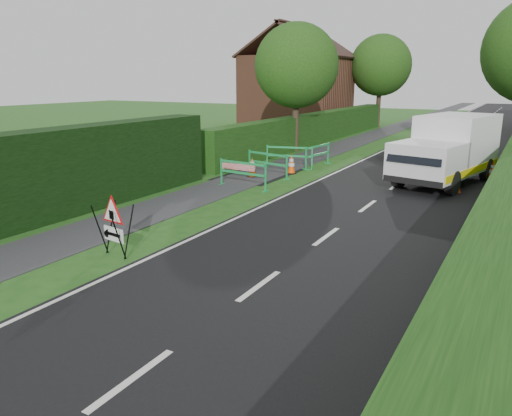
% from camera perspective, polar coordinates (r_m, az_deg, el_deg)
% --- Properties ---
extents(ground, '(120.00, 120.00, 0.00)m').
position_cam_1_polar(ground, '(10.31, -14.81, -7.91)').
color(ground, '#1F4F16').
rests_on(ground, ground).
extents(road_surface, '(6.00, 90.00, 0.02)m').
position_cam_1_polar(road_surface, '(42.16, 23.44, 8.20)').
color(road_surface, black).
rests_on(road_surface, ground).
extents(footpath, '(2.00, 90.00, 0.02)m').
position_cam_1_polar(footpath, '(43.06, 16.10, 8.94)').
color(footpath, '#2D2D30').
rests_on(footpath, ground).
extents(hedge_west_far, '(1.00, 24.00, 1.80)m').
position_cam_1_polar(hedge_west_far, '(31.31, 6.89, 7.45)').
color(hedge_west_far, '#14380F').
rests_on(hedge_west_far, ground).
extents(house_west, '(7.50, 7.40, 7.88)m').
position_cam_1_polar(house_west, '(40.41, 4.73, 13.23)').
color(house_west, brown).
rests_on(house_west, ground).
extents(tree_nw, '(4.40, 4.40, 6.70)m').
position_cam_1_polar(tree_nw, '(27.25, 4.65, 15.89)').
color(tree_nw, '#2D2116').
rests_on(tree_nw, ground).
extents(tree_fw, '(4.80, 4.80, 7.24)m').
position_cam_1_polar(tree_fw, '(42.33, 14.06, 15.53)').
color(tree_fw, '#2D2116').
rests_on(tree_fw, ground).
extents(triangle_sign, '(0.92, 0.92, 1.18)m').
position_cam_1_polar(triangle_sign, '(11.38, -16.16, -1.48)').
color(triangle_sign, black).
rests_on(triangle_sign, ground).
extents(works_van, '(3.28, 5.84, 2.52)m').
position_cam_1_polar(works_van, '(20.06, 21.14, 6.41)').
color(works_van, silver).
rests_on(works_van, ground).
extents(traffic_cone_0, '(0.38, 0.38, 0.79)m').
position_cam_1_polar(traffic_cone_0, '(18.51, 21.94, 2.75)').
color(traffic_cone_0, black).
rests_on(traffic_cone_0, ground).
extents(traffic_cone_1, '(0.38, 0.38, 0.79)m').
position_cam_1_polar(traffic_cone_1, '(21.30, 25.40, 3.84)').
color(traffic_cone_1, black).
rests_on(traffic_cone_1, ground).
extents(traffic_cone_2, '(0.38, 0.38, 0.79)m').
position_cam_1_polar(traffic_cone_2, '(22.79, 25.37, 4.46)').
color(traffic_cone_2, black).
rests_on(traffic_cone_2, ground).
extents(traffic_cone_3, '(0.38, 0.38, 0.79)m').
position_cam_1_polar(traffic_cone_3, '(20.06, -0.43, 4.67)').
color(traffic_cone_3, black).
rests_on(traffic_cone_3, ground).
extents(traffic_cone_4, '(0.38, 0.38, 0.79)m').
position_cam_1_polar(traffic_cone_4, '(20.86, 4.07, 5.02)').
color(traffic_cone_4, black).
rests_on(traffic_cone_4, ground).
extents(ped_barrier_0, '(2.09, 0.59, 1.00)m').
position_cam_1_polar(ped_barrier_0, '(17.96, -1.53, 4.25)').
color(ped_barrier_0, '#1B9648').
rests_on(ped_barrier_0, ground).
extents(ped_barrier_1, '(2.08, 0.82, 1.00)m').
position_cam_1_polar(ped_barrier_1, '(20.11, 1.32, 5.37)').
color(ped_barrier_1, '#1B9648').
rests_on(ped_barrier_1, ground).
extents(ped_barrier_2, '(2.08, 0.86, 1.00)m').
position_cam_1_polar(ped_barrier_2, '(22.05, 3.85, 6.17)').
color(ped_barrier_2, '#1B9648').
rests_on(ped_barrier_2, ground).
extents(ped_barrier_3, '(0.61, 2.09, 1.00)m').
position_cam_1_polar(ped_barrier_3, '(22.57, 7.05, 6.29)').
color(ped_barrier_3, '#1B9648').
rests_on(ped_barrier_3, ground).
extents(redwhite_plank, '(1.50, 0.07, 0.25)m').
position_cam_1_polar(redwhite_plank, '(19.91, -2.06, 3.43)').
color(redwhite_plank, red).
rests_on(redwhite_plank, ground).
extents(hatchback_car, '(2.45, 3.68, 1.16)m').
position_cam_1_polar(hatchback_car, '(34.46, 20.52, 8.26)').
color(hatchback_car, white).
rests_on(hatchback_car, ground).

